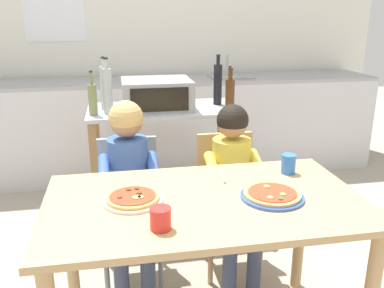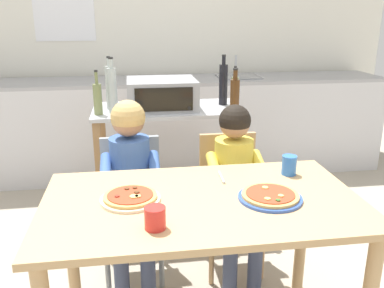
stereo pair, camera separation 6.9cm
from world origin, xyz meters
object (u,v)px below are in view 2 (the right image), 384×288
object	(u,v)px
bottle_tall_green_wine	(110,87)
pizza_plate_cream	(130,198)
bottle_brown_beer	(223,84)
dining_chair_right	(230,192)
bottle_dark_olive_oil	(235,92)
dining_chair_left	(132,197)
dining_table	(202,222)
serving_spoon	(222,177)
bottle_clear_vinegar	(112,90)
bottle_squat_spirits	(235,94)
toaster_oven	(162,94)
drinking_cup_blue	(289,165)
child_in_yellow_shirt	(236,174)
kitchen_island_cart	(169,146)
bottle_slim_sauce	(98,98)
drinking_cup_red	(155,218)
child_in_blue_striped_shirt	(131,174)
pizza_plate_blue_rimmed	(270,196)

from	to	relation	value
bottle_tall_green_wine	pizza_plate_cream	world-z (taller)	bottle_tall_green_wine
bottle_brown_beer	dining_chair_right	world-z (taller)	bottle_brown_beer
bottle_dark_olive_oil	dining_chair_left	bearing A→B (deg)	-142.99
dining_table	serving_spoon	size ratio (longest dim) A/B	9.65
dining_chair_right	bottle_dark_olive_oil	bearing A→B (deg)	74.67
bottle_clear_vinegar	dining_table	size ratio (longest dim) A/B	0.28
bottle_squat_spirits	bottle_tall_green_wine	world-z (taller)	bottle_tall_green_wine
toaster_oven	drinking_cup_blue	bearing A→B (deg)	-63.33
bottle_tall_green_wine	child_in_yellow_shirt	distance (m)	1.12
dining_chair_left	dining_chair_right	bearing A→B (deg)	-1.04
bottle_brown_beer	drinking_cup_blue	distance (m)	1.15
serving_spoon	bottle_brown_beer	bearing A→B (deg)	77.31
bottle_dark_olive_oil	dining_chair_right	bearing A→B (deg)	-105.33
kitchen_island_cart	bottle_tall_green_wine	distance (m)	0.60
pizza_plate_cream	dining_table	bearing A→B (deg)	-5.43
kitchen_island_cart	bottle_slim_sauce	xyz separation A→B (m)	(-0.47, -0.14, 0.40)
bottle_squat_spirits	bottle_tall_green_wine	bearing A→B (deg)	167.84
bottle_brown_beer	drinking_cup_blue	xyz separation A→B (m)	(0.08, -1.12, -0.22)
bottle_brown_beer	dining_table	distance (m)	1.44
bottle_brown_beer	drinking_cup_red	xyz separation A→B (m)	(-0.60, -1.56, -0.22)
bottle_squat_spirits	bottle_tall_green_wine	xyz separation A→B (m)	(-0.84, 0.18, 0.04)
kitchen_island_cart	dining_chair_left	xyz separation A→B (m)	(-0.28, -0.63, -0.10)
bottle_dark_olive_oil	pizza_plate_cream	size ratio (longest dim) A/B	1.15
bottle_brown_beer	child_in_yellow_shirt	world-z (taller)	bottle_brown_beer
bottle_slim_sauce	drinking_cup_blue	xyz separation A→B (m)	(0.96, -0.94, -0.17)
bottle_clear_vinegar	drinking_cup_blue	size ratio (longest dim) A/B	3.89
child_in_blue_striped_shirt	pizza_plate_blue_rimmed	bearing A→B (deg)	-44.94
dining_chair_left	child_in_blue_striped_shirt	world-z (taller)	child_in_blue_striped_shirt
pizza_plate_blue_rimmed	dining_chair_right	bearing A→B (deg)	90.00
child_in_blue_striped_shirt	dining_chair_right	bearing A→B (deg)	10.53
bottle_brown_beer	toaster_oven	bearing A→B (deg)	-172.46
bottle_dark_olive_oil	drinking_cup_red	distance (m)	1.59
pizza_plate_cream	dining_chair_right	bearing A→B (deg)	46.57
dining_table	child_in_yellow_shirt	distance (m)	0.60
bottle_brown_beer	bottle_squat_spirits	distance (m)	0.21
toaster_oven	pizza_plate_cream	distance (m)	1.28
dining_chair_left	drinking_cup_red	bearing A→B (deg)	-84.24
dining_table	pizza_plate_cream	bearing A→B (deg)	174.57
bottle_slim_sauce	child_in_yellow_shirt	world-z (taller)	bottle_slim_sauce
dining_chair_left	pizza_plate_blue_rimmed	xyz separation A→B (m)	(0.59, -0.70, 0.29)
toaster_oven	bottle_slim_sauce	world-z (taller)	bottle_slim_sauce
dining_table	dining_chair_left	world-z (taller)	dining_chair_left
bottle_slim_sauce	bottle_tall_green_wine	distance (m)	0.18
child_in_yellow_shirt	bottle_clear_vinegar	bearing A→B (deg)	136.74
bottle_squat_spirits	pizza_plate_blue_rimmed	xyz separation A→B (m)	(-0.13, -1.17, -0.22)
drinking_cup_red	dining_table	bearing A→B (deg)	46.15
bottle_squat_spirits	toaster_oven	bearing A→B (deg)	163.13
bottle_brown_beer	serving_spoon	xyz separation A→B (m)	(-0.25, -1.13, -0.26)
bottle_clear_vinegar	bottle_tall_green_wine	bearing A→B (deg)	98.62
bottle_slim_sauce	bottle_tall_green_wine	bearing A→B (deg)	64.45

